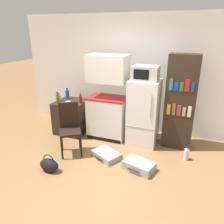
% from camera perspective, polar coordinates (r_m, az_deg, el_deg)
% --- Properties ---
extents(ground_plane, '(24.00, 24.00, 0.00)m').
position_cam_1_polar(ground_plane, '(3.96, -1.11, -15.61)').
color(ground_plane, olive).
extents(wall_back, '(6.40, 0.10, 2.70)m').
position_cam_1_polar(wall_back, '(5.15, 9.46, 9.31)').
color(wall_back, white).
rests_on(wall_back, ground_plane).
extents(side_table, '(0.68, 0.71, 0.77)m').
position_cam_1_polar(side_table, '(5.34, -10.43, -1.17)').
color(side_table, '#2D2319').
rests_on(side_table, ground_plane).
extents(kitchen_hutch, '(0.87, 0.57, 1.86)m').
position_cam_1_polar(kitchen_hutch, '(4.85, -1.11, 2.75)').
color(kitchen_hutch, white).
rests_on(kitchen_hutch, ground_plane).
extents(refrigerator, '(0.61, 0.61, 1.40)m').
position_cam_1_polar(refrigerator, '(4.66, 8.24, -0.19)').
color(refrigerator, white).
rests_on(refrigerator, ground_plane).
extents(microwave, '(0.51, 0.38, 0.28)m').
position_cam_1_polar(microwave, '(4.43, 8.79, 10.04)').
color(microwave, '#B7B7BC').
rests_on(microwave, refrigerator).
extents(bookshelf, '(0.59, 0.34, 1.93)m').
position_cam_1_polar(bookshelf, '(4.60, 17.38, 2.29)').
color(bookshelf, '#2D2319').
rests_on(bookshelf, ground_plane).
extents(bottle_ketchup_red, '(0.07, 0.07, 0.21)m').
position_cam_1_polar(bottle_ketchup_red, '(5.05, -8.22, 3.40)').
color(bottle_ketchup_red, '#AD1914').
rests_on(bottle_ketchup_red, side_table).
extents(bottle_olive_oil, '(0.08, 0.08, 0.27)m').
position_cam_1_polar(bottle_olive_oil, '(5.10, -13.97, 3.41)').
color(bottle_olive_oil, '#566619').
rests_on(bottle_olive_oil, side_table).
extents(bottle_clear_short, '(0.08, 0.08, 0.18)m').
position_cam_1_polar(bottle_clear_short, '(5.28, -13.60, 3.63)').
color(bottle_clear_short, silver).
rests_on(bottle_clear_short, side_table).
extents(bottle_blue_soda, '(0.09, 0.09, 0.26)m').
position_cam_1_polar(bottle_blue_soda, '(5.40, -11.60, 4.57)').
color(bottle_blue_soda, '#1E47A3').
rests_on(bottle_blue_soda, side_table).
extents(bowl, '(0.12, 0.12, 0.03)m').
position_cam_1_polar(bowl, '(5.11, -11.37, 2.54)').
color(bowl, silver).
rests_on(bowl, side_table).
extents(chair, '(0.55, 0.55, 1.03)m').
position_cam_1_polar(chair, '(4.38, -11.01, -3.13)').
color(chair, black).
rests_on(chair, ground_plane).
extents(suitcase_large_flat, '(0.64, 0.57, 0.11)m').
position_cam_1_polar(suitcase_large_flat, '(4.34, -1.43, -11.09)').
color(suitcase_large_flat, '#99999E').
rests_on(suitcase_large_flat, ground_plane).
extents(suitcase_small_flat, '(0.60, 0.46, 0.16)m').
position_cam_1_polar(suitcase_small_flat, '(4.03, 7.05, -13.73)').
color(suitcase_small_flat, '#99999E').
rests_on(suitcase_small_flat, ground_plane).
extents(handbag, '(0.36, 0.20, 0.33)m').
position_cam_1_polar(handbag, '(4.08, -16.10, -13.16)').
color(handbag, black).
rests_on(handbag, ground_plane).
extents(water_bottle_front, '(0.09, 0.09, 0.29)m').
position_cam_1_polar(water_bottle_front, '(4.46, 18.84, -10.37)').
color(water_bottle_front, silver).
rests_on(water_bottle_front, ground_plane).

